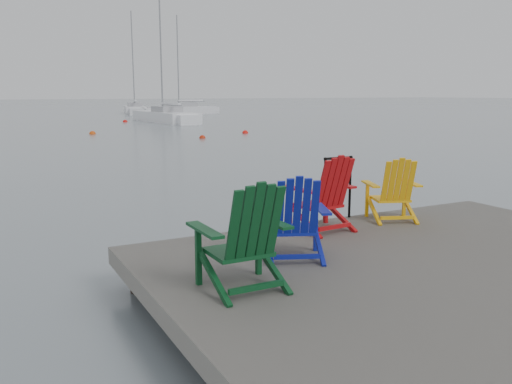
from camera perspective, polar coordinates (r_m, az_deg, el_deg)
name	(u,v)px	position (r m, az deg, el deg)	size (l,w,h in m)	color
ground	(455,316)	(6.14, 20.20, -12.13)	(400.00, 400.00, 0.00)	slate
dock	(457,284)	(6.02, 20.41, -9.07)	(6.00, 5.00, 1.40)	#322F2D
handrail	(338,182)	(7.79, 8.60, 1.09)	(0.48, 0.04, 0.90)	black
chair_green	(245,236)	(4.91, -1.19, -4.64)	(0.81, 0.75, 1.02)	#0B3D1B
chair_blue	(295,217)	(5.84, 4.09, -2.68)	(0.90, 0.86, 0.93)	#0E1992
chair_red	(324,193)	(7.09, 7.20, -0.14)	(0.84, 0.79, 0.99)	#B50D10
chair_yellow	(394,189)	(7.84, 14.28, 0.28)	(0.86, 0.83, 0.90)	#FCB40E
sailboat_near	(165,117)	(43.94, -9.55, 7.76)	(2.83, 9.10, 12.33)	white
sailboat_mid	(135,110)	(62.11, -12.62, 8.39)	(3.83, 8.42, 11.30)	white
sailboat_far	(182,111)	(59.65, -7.75, 8.47)	(7.78, 3.09, 10.57)	white
buoy_a	(202,138)	(27.81, -5.67, 5.65)	(0.33, 0.33, 0.33)	red
buoy_b	(92,134)	(31.83, -16.83, 5.85)	(0.36, 0.36, 0.36)	#D6490C
buoy_c	(245,133)	(31.15, -1.15, 6.20)	(0.36, 0.36, 0.36)	red
buoy_d	(125,122)	(44.31, -13.61, 7.17)	(0.37, 0.37, 0.37)	red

